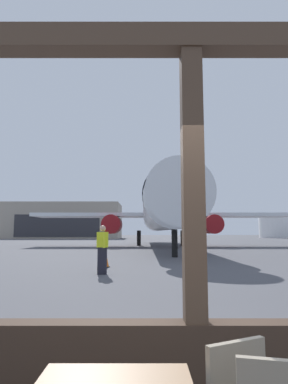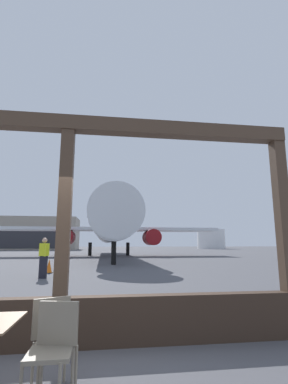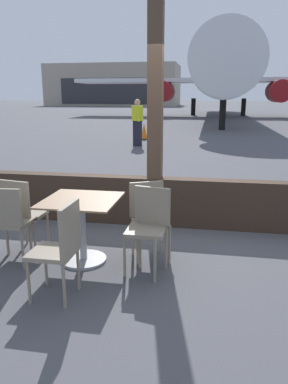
{
  "view_description": "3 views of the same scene",
  "coord_description": "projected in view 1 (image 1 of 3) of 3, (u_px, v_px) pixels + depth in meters",
  "views": [
    {
      "loc": [
        -0.46,
        -3.0,
        1.51
      ],
      "look_at": [
        -0.52,
        13.05,
        3.5
      ],
      "focal_mm": 30.0,
      "sensor_mm": 36.0,
      "label": 1
    },
    {
      "loc": [
        0.6,
        -4.49,
        1.48
      ],
      "look_at": [
        2.81,
        10.98,
        4.34
      ],
      "focal_mm": 26.47,
      "sensor_mm": 36.0,
      "label": 2
    },
    {
      "loc": [
        0.76,
        -5.18,
        1.84
      ],
      "look_at": [
        0.07,
        -1.27,
        0.82
      ],
      "focal_mm": 34.74,
      "sensor_mm": 36.0,
      "label": 3
    }
  ],
  "objects": [
    {
      "name": "traffic_cone",
      "position": [
        107.0,
        259.0,
        13.74
      ],
      "size": [
        0.36,
        0.36,
        0.7
      ],
      "color": "orange",
      "rests_on": "ground"
    },
    {
      "name": "window_frame",
      "position": [
        195.0,
        263.0,
        2.94
      ],
      "size": [
        7.54,
        0.24,
        3.53
      ],
      "color": "#38281E",
      "rests_on": "ground"
    },
    {
      "name": "ground_plane",
      "position": [
        149.0,
        243.0,
        42.48
      ],
      "size": [
        220.0,
        220.0,
        0.0
      ],
      "primitive_type": "plane",
      "color": "#4C4C51"
    },
    {
      "name": "distant_hangar",
      "position": [
        65.0,
        221.0,
        74.4
      ],
      "size": [
        25.98,
        12.31,
        7.97
      ],
      "color": "#9E9384",
      "rests_on": "ground"
    },
    {
      "name": "ground_crew_worker",
      "position": [
        104.0,
        249.0,
        11.57
      ],
      "size": [
        0.4,
        0.54,
        1.74
      ],
      "color": "black",
      "rests_on": "ground"
    },
    {
      "name": "airplane",
      "position": [
        163.0,
        211.0,
        32.44
      ],
      "size": [
        26.91,
        33.28,
        10.48
      ],
      "color": "silver",
      "rests_on": "ground"
    },
    {
      "name": "fuel_storage_tank",
      "position": [
        277.0,
        226.0,
        80.84
      ],
      "size": [
        8.26,
        8.26,
        5.74
      ],
      "primitive_type": "cylinder",
      "color": "white",
      "rests_on": "ground"
    }
  ]
}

